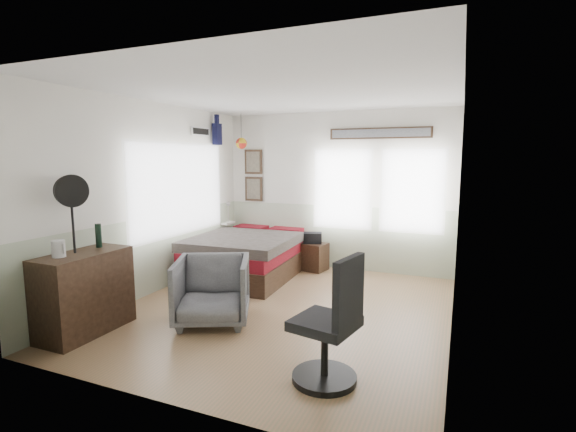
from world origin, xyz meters
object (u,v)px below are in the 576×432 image
(armchair, at_px, (212,290))
(task_chair, at_px, (331,332))
(bed, at_px, (249,255))
(dresser, at_px, (85,293))
(nightstand, at_px, (312,256))

(armchair, height_order, task_chair, task_chair)
(bed, height_order, armchair, armchair)
(dresser, xyz_separation_m, nightstand, (1.45, 3.43, -0.22))
(bed, distance_m, task_chair, 3.49)
(bed, xyz_separation_m, task_chair, (2.22, -2.69, 0.13))
(armchair, xyz_separation_m, nightstand, (0.31, 2.65, -0.15))
(task_chair, bearing_deg, nightstand, 123.46)
(nightstand, bearing_deg, dresser, -102.16)
(dresser, xyz_separation_m, armchair, (1.14, 0.78, -0.06))
(bed, bearing_deg, task_chair, -52.73)
(dresser, distance_m, armchair, 1.38)
(dresser, distance_m, task_chair, 2.81)
(nightstand, bearing_deg, task_chair, -57.50)
(armchair, distance_m, task_chair, 1.84)
(dresser, xyz_separation_m, task_chair, (2.81, 0.02, 0.01))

